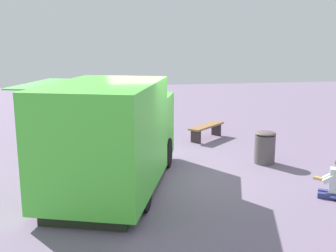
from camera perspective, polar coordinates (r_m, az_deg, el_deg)
ground_plane at (r=9.91m, az=-0.69°, el=-7.07°), size 40.00×40.00×0.00m
food_truck at (r=9.00m, az=-7.60°, el=-1.61°), size 5.16×3.79×2.39m
person_customer at (r=9.20m, az=22.50°, el=-7.38°), size 0.66×0.76×0.87m
planter_flowering_near at (r=13.00m, az=-18.55°, el=-1.14°), size 0.54×0.54×0.81m
planter_flowering_far at (r=13.58m, az=-3.42°, el=0.09°), size 0.53×0.53×0.81m
plaza_bench at (r=13.55m, az=5.41°, el=-0.35°), size 1.40×1.46×0.47m
trash_bin at (r=11.13m, az=13.39°, el=-2.87°), size 0.55×0.55×0.87m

